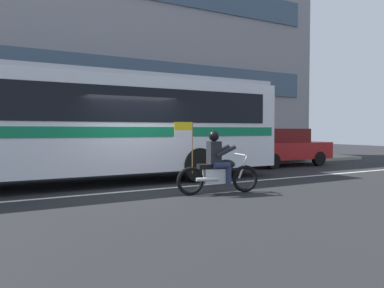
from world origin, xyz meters
The scene contains 8 objects.
ground_plane centered at (0.00, 0.00, 0.00)m, with size 60.00×60.00×0.00m, color black.
sidewalk_curb centered at (0.00, 5.10, 0.07)m, with size 28.00×3.80×0.15m, color gray.
lane_center_stripe centered at (0.00, -0.60, 0.00)m, with size 26.60×0.14×0.01m, color silver.
office_building_facade centered at (0.00, 7.39, 6.12)m, with size 28.00×0.89×12.23m.
transit_bus centered at (-1.52, 1.19, 1.88)m, with size 12.94×2.63×3.22m.
motorcycle_with_rider centered at (1.48, -1.96, 0.67)m, with size 2.16×0.73×1.78m.
parked_sedan_curbside centered at (7.74, 2.58, 0.85)m, with size 4.27×1.92×1.64m.
fire_hydrant centered at (1.32, 3.90, 0.52)m, with size 0.22×0.30×0.75m.
Camera 1 is at (-3.30, -9.47, 1.59)m, focal length 33.65 mm.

